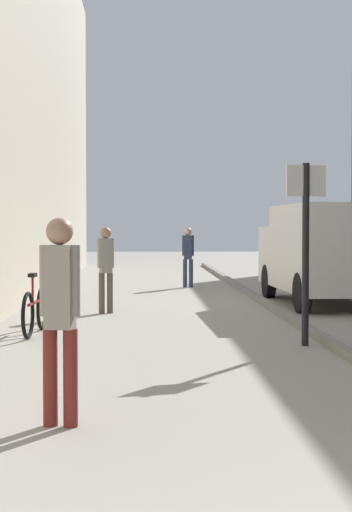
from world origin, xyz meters
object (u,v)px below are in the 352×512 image
(bicycle_leaning, at_px, (35,310))
(delivery_van, at_px, (327,251))
(street_sign_post, at_px, (306,237))
(pedestrian_mid_block, at_px, (60,306))
(pedestrian_main_foreground, at_px, (106,264))
(pedestrian_far_crossing, at_px, (188,253))

(bicycle_leaning, bearing_deg, delivery_van, 42.26)
(delivery_van, height_order, street_sign_post, street_sign_post)
(pedestrian_mid_block, xyz_separation_m, delivery_van, (4.72, 10.14, 0.16))
(pedestrian_main_foreground, bearing_deg, delivery_van, -0.85)
(pedestrian_mid_block, bearing_deg, street_sign_post, 66.21)
(delivery_van, height_order, bicycle_leaning, delivery_van)
(pedestrian_mid_block, xyz_separation_m, street_sign_post, (3.00, 4.32, 0.52))
(pedestrian_mid_block, relative_size, pedestrian_far_crossing, 1.05)
(pedestrian_mid_block, xyz_separation_m, pedestrian_far_crossing, (1.94, 15.08, -0.04))
(delivery_van, bearing_deg, street_sign_post, -108.48)
(pedestrian_far_crossing, bearing_deg, pedestrian_mid_block, -91.69)
(street_sign_post, relative_size, bicycle_leaning, 1.47)
(pedestrian_far_crossing, distance_m, street_sign_post, 10.83)
(pedestrian_main_foreground, relative_size, bicycle_leaning, 0.96)
(bicycle_leaning, bearing_deg, pedestrian_mid_block, -75.72)
(pedestrian_mid_block, relative_size, delivery_van, 0.36)
(street_sign_post, distance_m, bicycle_leaning, 4.38)
(pedestrian_main_foreground, xyz_separation_m, pedestrian_far_crossing, (1.99, 6.50, -0.00))
(pedestrian_mid_block, height_order, street_sign_post, street_sign_post)
(pedestrian_main_foreground, bearing_deg, bicycle_leaning, -126.94)
(pedestrian_main_foreground, relative_size, pedestrian_mid_block, 0.96)
(pedestrian_far_crossing, bearing_deg, delivery_van, -55.08)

